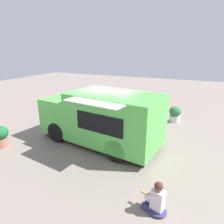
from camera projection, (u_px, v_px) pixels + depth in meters
ground_plane at (111, 134)px, 9.66m from camera, size 40.00×40.00×0.00m
food_truck at (102, 119)px, 8.44m from camera, size 5.51×3.36×2.27m
person_customer at (156, 200)px, 4.94m from camera, size 0.79×0.57×0.90m
planter_flowering_near at (1, 136)px, 8.27m from camera, size 0.65×0.65×0.90m
planter_flowering_far at (130, 104)px, 13.17m from camera, size 0.69×0.69×0.84m
planter_flowering_side at (175, 114)px, 11.14m from camera, size 0.66×0.66×0.89m
trash_bin at (100, 106)px, 12.50m from camera, size 0.55×0.55×1.01m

